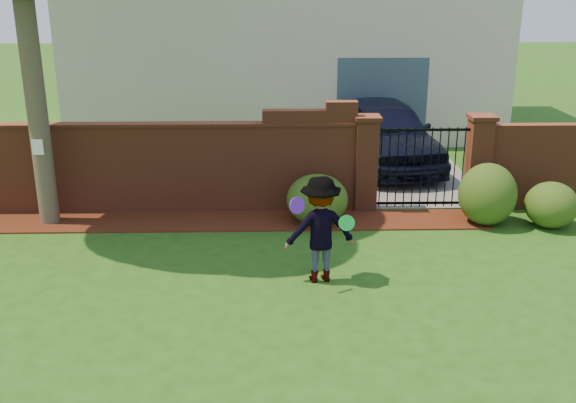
{
  "coord_description": "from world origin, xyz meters",
  "views": [
    {
      "loc": [
        0.58,
        -8.37,
        4.35
      ],
      "look_at": [
        0.82,
        1.4,
        1.05
      ],
      "focal_mm": 41.28,
      "sensor_mm": 36.0,
      "label": 1
    }
  ],
  "objects_px": {
    "car": "(388,135)",
    "man": "(320,230)",
    "frisbee_green": "(347,223)",
    "frisbee_purple": "(297,205)"
  },
  "relations": [
    {
      "from": "car",
      "to": "man",
      "type": "bearing_deg",
      "value": -116.34
    },
    {
      "from": "frisbee_purple",
      "to": "frisbee_green",
      "type": "bearing_deg",
      "value": 14.52
    },
    {
      "from": "car",
      "to": "man",
      "type": "xyz_separation_m",
      "value": [
        -2.08,
        -6.26,
        0.0
      ]
    },
    {
      "from": "man",
      "to": "frisbee_green",
      "type": "distance_m",
      "value": 0.43
    },
    {
      "from": "man",
      "to": "frisbee_purple",
      "type": "height_order",
      "value": "man"
    },
    {
      "from": "frisbee_purple",
      "to": "car",
      "type": "bearing_deg",
      "value": 69.73
    },
    {
      "from": "man",
      "to": "car",
      "type": "bearing_deg",
      "value": -117.38
    },
    {
      "from": "man",
      "to": "frisbee_purple",
      "type": "relative_size",
      "value": 6.67
    },
    {
      "from": "car",
      "to": "frisbee_purple",
      "type": "relative_size",
      "value": 19.48
    },
    {
      "from": "car",
      "to": "frisbee_purple",
      "type": "height_order",
      "value": "car"
    }
  ]
}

